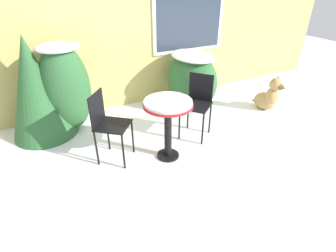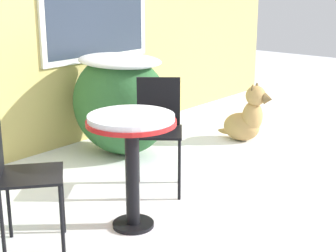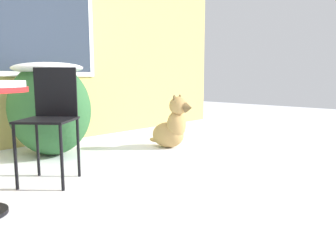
{
  "view_description": "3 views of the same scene",
  "coord_description": "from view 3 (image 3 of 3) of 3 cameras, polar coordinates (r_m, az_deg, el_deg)",
  "views": [
    {
      "loc": [
        -1.94,
        -2.16,
        2.11
      ],
      "look_at": [
        -0.65,
        0.37,
        0.46
      ],
      "focal_mm": 28.0,
      "sensor_mm": 36.0,
      "label": 1
    },
    {
      "loc": [
        -3.02,
        -1.94,
        1.68
      ],
      "look_at": [
        0.0,
        0.6,
        0.55
      ],
      "focal_mm": 55.0,
      "sensor_mm": 36.0,
      "label": 2
    },
    {
      "loc": [
        -1.27,
        -1.74,
        0.83
      ],
      "look_at": [
        1.56,
        0.88,
        0.26
      ],
      "focal_mm": 35.0,
      "sensor_mm": 36.0,
      "label": 3
    }
  ],
  "objects": [
    {
      "name": "ground_plane",
      "position": [
        2.31,
        -10.65,
        -12.77
      ],
      "size": [
        16.0,
        16.0,
        0.0
      ],
      "primitive_type": "plane",
      "color": "white"
    },
    {
      "name": "shrub_middle",
      "position": [
        3.74,
        -20.07,
        3.32
      ],
      "size": [
        0.78,
        1.08,
        0.99
      ],
      "color": "#2D6033",
      "rests_on": "ground_plane"
    },
    {
      "name": "patio_chair_far_side",
      "position": [
        2.76,
        -19.78,
        1.7
      ],
      "size": [
        0.55,
        0.55,
        0.91
      ],
      "rotation": [
        0.0,
        0.0,
        -0.9
      ],
      "color": "black",
      "rests_on": "ground_plane"
    },
    {
      "name": "dog",
      "position": [
        3.86,
        0.67,
        -0.3
      ],
      "size": [
        0.37,
        0.61,
        0.63
      ],
      "rotation": [
        0.0,
        0.0,
        0.14
      ],
      "color": "tan",
      "rests_on": "ground_plane"
    }
  ]
}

